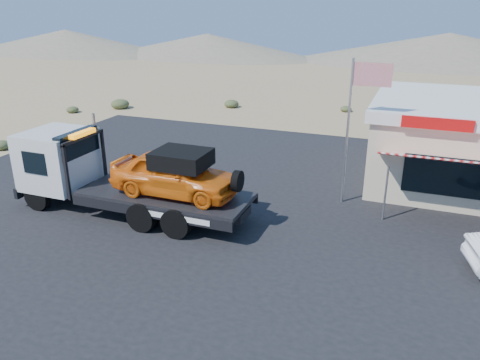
% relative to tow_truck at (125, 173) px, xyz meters
% --- Properties ---
extents(ground, '(120.00, 120.00, 0.00)m').
position_rel_tow_truck_xyz_m(ground, '(3.21, -0.30, -1.72)').
color(ground, '#9C7F59').
rests_on(ground, ground).
extents(asphalt_lot, '(32.00, 24.00, 0.02)m').
position_rel_tow_truck_xyz_m(asphalt_lot, '(5.21, 2.70, -1.71)').
color(asphalt_lot, black).
rests_on(asphalt_lot, ground).
extents(tow_truck, '(9.56, 2.83, 3.20)m').
position_rel_tow_truck_xyz_m(tow_truck, '(0.00, 0.00, 0.00)').
color(tow_truck, black).
rests_on(tow_truck, asphalt_lot).
extents(flagpole, '(1.55, 0.10, 6.00)m').
position_rel_tow_truck_xyz_m(flagpole, '(8.15, 4.20, 2.05)').
color(flagpole, '#99999E').
rests_on(flagpole, asphalt_lot).
extents(desert_scrub, '(27.23, 31.67, 0.79)m').
position_rel_tow_truck_xyz_m(desert_scrub, '(-10.84, 11.31, -1.41)').
color(desert_scrub, '#3A4525').
rests_on(desert_scrub, ground).
extents(distant_hills, '(126.00, 48.00, 4.20)m').
position_rel_tow_truck_xyz_m(distant_hills, '(-6.56, 54.84, 0.17)').
color(distant_hills, '#726B59').
rests_on(distant_hills, ground).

